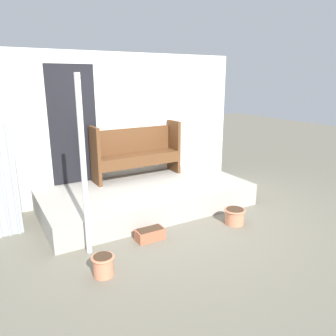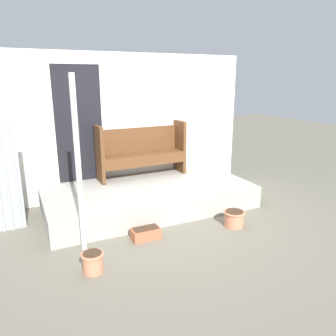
# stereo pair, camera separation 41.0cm
# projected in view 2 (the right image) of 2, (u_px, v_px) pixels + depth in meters

# --- Properties ---
(ground_plane) EXTENTS (24.00, 24.00, 0.00)m
(ground_plane) POSITION_uv_depth(u_px,v_px,m) (174.00, 225.00, 4.97)
(ground_plane) COLOR #706B5B
(porch_slab) EXTENTS (3.44, 1.70, 0.37)m
(porch_slab) POSITION_uv_depth(u_px,v_px,m) (149.00, 197.00, 5.63)
(porch_slab) COLOR #A8A399
(porch_slab) RESTS_ON ground_plane
(house_wall) EXTENTS (4.64, 0.08, 2.60)m
(house_wall) POSITION_uv_depth(u_px,v_px,m) (128.00, 126.00, 6.09)
(house_wall) COLOR white
(house_wall) RESTS_ON ground_plane
(support_post) EXTENTS (0.07, 0.07, 2.22)m
(support_post) POSITION_uv_depth(u_px,v_px,m) (78.00, 167.00, 4.00)
(support_post) COLOR white
(support_post) RESTS_ON ground_plane
(bench) EXTENTS (1.66, 0.44, 1.00)m
(bench) POSITION_uv_depth(u_px,v_px,m) (141.00, 149.00, 6.04)
(bench) COLOR brown
(bench) RESTS_ON porch_slab
(flower_pot_left) EXTENTS (0.27, 0.27, 0.24)m
(flower_pot_left) POSITION_uv_depth(u_px,v_px,m) (93.00, 261.00, 3.74)
(flower_pot_left) COLOR tan
(flower_pot_left) RESTS_ON ground_plane
(flower_pot_middle) EXTENTS (0.33, 0.33, 0.24)m
(flower_pot_middle) POSITION_uv_depth(u_px,v_px,m) (234.00, 218.00, 4.91)
(flower_pot_middle) COLOR tan
(flower_pot_middle) RESTS_ON ground_plane
(planter_box_rect) EXTENTS (0.39, 0.21, 0.16)m
(planter_box_rect) POSITION_uv_depth(u_px,v_px,m) (146.00, 233.00, 4.53)
(planter_box_rect) COLOR #B26042
(planter_box_rect) RESTS_ON ground_plane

